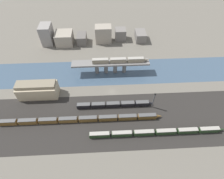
{
  "coord_description": "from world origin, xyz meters",
  "views": [
    {
      "loc": [
        -4.14,
        -83.89,
        99.04
      ],
      "look_at": [
        0.0,
        -1.18,
        4.2
      ],
      "focal_mm": 28.0,
      "sensor_mm": 36.0,
      "label": 1
    }
  ],
  "objects_px": {
    "train_yard_near": "(157,132)",
    "train_yard_far": "(115,105)",
    "train_on_bridge": "(120,60)",
    "signal_tower": "(153,100)",
    "train_yard_mid": "(80,119)",
    "warehouse_building": "(38,90)"
  },
  "relations": [
    {
      "from": "train_on_bridge",
      "to": "train_yard_mid",
      "type": "bearing_deg",
      "value": -122.81
    },
    {
      "from": "train_yard_far",
      "to": "signal_tower",
      "type": "height_order",
      "value": "signal_tower"
    },
    {
      "from": "train_on_bridge",
      "to": "train_yard_far",
      "type": "relative_size",
      "value": 0.85
    },
    {
      "from": "train_yard_mid",
      "to": "warehouse_building",
      "type": "bearing_deg",
      "value": 143.12
    },
    {
      "from": "train_yard_mid",
      "to": "train_yard_far",
      "type": "distance_m",
      "value": 25.23
    },
    {
      "from": "train_yard_mid",
      "to": "signal_tower",
      "type": "distance_m",
      "value": 49.51
    },
    {
      "from": "train_yard_far",
      "to": "signal_tower",
      "type": "xyz_separation_m",
      "value": [
        25.56,
        -1.86,
        5.37
      ]
    },
    {
      "from": "warehouse_building",
      "to": "signal_tower",
      "type": "distance_m",
      "value": 80.83
    },
    {
      "from": "train_yard_mid",
      "to": "warehouse_building",
      "type": "distance_m",
      "value": 39.04
    },
    {
      "from": "train_yard_mid",
      "to": "train_on_bridge",
      "type": "bearing_deg",
      "value": 57.19
    },
    {
      "from": "train_yard_far",
      "to": "warehouse_building",
      "type": "height_order",
      "value": "warehouse_building"
    },
    {
      "from": "warehouse_building",
      "to": "train_yard_far",
      "type": "bearing_deg",
      "value": -13.22
    },
    {
      "from": "train_on_bridge",
      "to": "signal_tower",
      "type": "xyz_separation_m",
      "value": [
        19.3,
        -36.42,
        -4.99
      ]
    },
    {
      "from": "train_yard_far",
      "to": "train_on_bridge",
      "type": "bearing_deg",
      "value": 79.73
    },
    {
      "from": "train_yard_near",
      "to": "train_yard_far",
      "type": "xyz_separation_m",
      "value": [
        -24.49,
        22.08,
        -0.01
      ]
    },
    {
      "from": "train_on_bridge",
      "to": "train_yard_mid",
      "type": "distance_m",
      "value": 54.76
    },
    {
      "from": "train_yard_mid",
      "to": "train_yard_near",
      "type": "bearing_deg",
      "value": -13.58
    },
    {
      "from": "train_yard_near",
      "to": "train_yard_far",
      "type": "relative_size",
      "value": 1.59
    },
    {
      "from": "train_on_bridge",
      "to": "train_yard_near",
      "type": "relative_size",
      "value": 0.53
    },
    {
      "from": "train_yard_mid",
      "to": "warehouse_building",
      "type": "relative_size",
      "value": 3.84
    },
    {
      "from": "train_on_bridge",
      "to": "train_yard_mid",
      "type": "relative_size",
      "value": 0.42
    },
    {
      "from": "train_on_bridge",
      "to": "signal_tower",
      "type": "relative_size",
      "value": 3.14
    }
  ]
}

